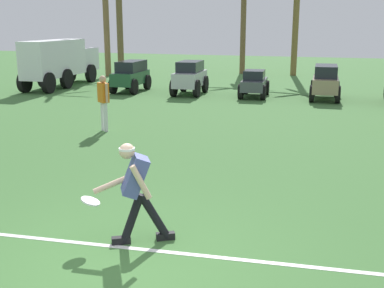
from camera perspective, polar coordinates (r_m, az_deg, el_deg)
ground_plane at (r=6.25m, az=-8.27°, el=-14.29°), size 80.00×80.00×0.00m
field_line_paint at (r=6.67m, az=-6.25°, el=-12.26°), size 19.76×1.86×0.01m
frisbee_thrower at (r=6.56m, az=-6.66°, el=-5.17°), size 1.08×0.57×1.42m
frisbee_in_flight at (r=6.80m, az=-11.95°, el=-6.64°), size 0.34×0.34×0.12m
teammate_near_sideline at (r=13.63m, az=-10.45°, el=5.39°), size 0.44×0.36×1.56m
parked_car_slot_a at (r=21.68m, az=-7.27°, el=8.11°), size 1.26×2.45×1.34m
parked_car_slot_b at (r=20.61m, az=-0.25°, el=7.97°), size 1.30×2.41×1.40m
parked_car_slot_c at (r=20.04m, az=7.39°, el=7.16°), size 1.24×2.26×1.10m
parked_car_slot_d at (r=19.95m, az=15.53°, el=7.19°), size 1.25×2.44×1.34m
box_truck at (r=23.95m, az=-15.34°, el=9.51°), size 1.79×5.98×2.20m
palm_tree_far_left at (r=30.56m, az=-8.62°, el=15.06°), size 3.02×3.65×6.21m
palm_tree_left_of_centre at (r=28.18m, az=-10.19°, el=16.13°), size 3.46×3.53×6.89m
palm_tree_right_of_centre at (r=29.40m, az=6.19°, el=15.59°), size 3.45×3.30×6.16m
palm_tree_far_right at (r=28.78m, az=12.26°, el=15.98°), size 3.26×3.14×6.91m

